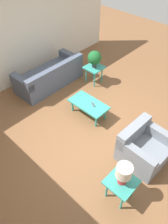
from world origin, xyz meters
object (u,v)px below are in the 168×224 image
coffee_table (89,105)px  table_lamp (124,173)px  armchair (143,148)px  side_table_lamp (121,184)px  side_table_plant (94,69)px  sofa (50,76)px  potted_plant (95,58)px

coffee_table → table_lamp: bearing=147.2°
armchair → side_table_lamp: armchair is taller
armchair → side_table_plant: 2.91m
armchair → side_table_plant: armchair is taller
sofa → potted_plant: potted_plant is taller
side_table_lamp → table_lamp: 0.36m
side_table_lamp → potted_plant: size_ratio=1.06×
table_lamp → sofa: bearing=-21.2°
table_lamp → side_table_plant: bearing=-41.1°
armchair → side_table_lamp: (-0.18, 1.04, 0.14)m
coffee_table → table_lamp: (-1.89, 1.22, 0.46)m
armchair → coffee_table: 1.71m
armchair → table_lamp: (-0.18, 1.04, 0.50)m
sofa → side_table_lamp: (-3.60, 1.40, 0.15)m
sofa → table_lamp: 3.90m
sofa → coffee_table: 1.72m
armchair → potted_plant: potted_plant is taller
potted_plant → armchair: bearing=152.1°
sofa → armchair: size_ratio=2.12×
coffee_table → table_lamp: size_ratio=2.24×
sofa → coffee_table: size_ratio=2.03×
side_table_lamp → potted_plant: bearing=-41.1°
side_table_lamp → table_lamp: size_ratio=1.18×
side_table_lamp → potted_plant: potted_plant is taller
coffee_table → potted_plant: potted_plant is taller
coffee_table → side_table_plant: 1.47m
side_table_plant → table_lamp: size_ratio=1.18×
side_table_plant → side_table_lamp: (-2.75, 2.40, 0.00)m
armchair → side_table_lamp: 1.07m
sofa → coffee_table: (-1.71, 0.18, 0.05)m
coffee_table → side_table_plant: (0.86, -1.18, 0.10)m
sofa → armchair: (-3.42, 0.36, 0.01)m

